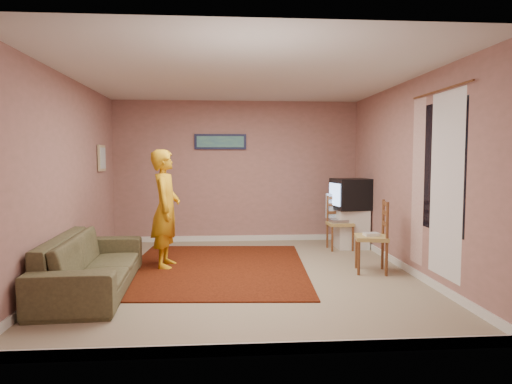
{
  "coord_description": "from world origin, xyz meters",
  "views": [
    {
      "loc": [
        -0.28,
        -5.97,
        1.56
      ],
      "look_at": [
        0.22,
        0.6,
        1.06
      ],
      "focal_mm": 32.0,
      "sensor_mm": 36.0,
      "label": 1
    }
  ],
  "objects": [
    {
      "name": "ground",
      "position": [
        0.0,
        0.0,
        0.0
      ],
      "size": [
        5.0,
        5.0,
        0.0
      ],
      "primitive_type": "plane",
      "color": "gray",
      "rests_on": "ground"
    },
    {
      "name": "wall_back",
      "position": [
        0.0,
        2.5,
        1.3
      ],
      "size": [
        4.5,
        0.02,
        2.6
      ],
      "primitive_type": "cube",
      "color": "#A26E6A",
      "rests_on": "ground"
    },
    {
      "name": "wall_front",
      "position": [
        0.0,
        -2.5,
        1.3
      ],
      "size": [
        4.5,
        0.02,
        2.6
      ],
      "primitive_type": "cube",
      "color": "#A26E6A",
      "rests_on": "ground"
    },
    {
      "name": "wall_left",
      "position": [
        -2.25,
        0.0,
        1.3
      ],
      "size": [
        0.02,
        5.0,
        2.6
      ],
      "primitive_type": "cube",
      "color": "#A26E6A",
      "rests_on": "ground"
    },
    {
      "name": "wall_right",
      "position": [
        2.25,
        0.0,
        1.3
      ],
      "size": [
        0.02,
        5.0,
        2.6
      ],
      "primitive_type": "cube",
      "color": "#A26E6A",
      "rests_on": "ground"
    },
    {
      "name": "ceiling",
      "position": [
        0.0,
        0.0,
        2.6
      ],
      "size": [
        4.5,
        5.0,
        0.02
      ],
      "primitive_type": "cube",
      "color": "silver",
      "rests_on": "wall_back"
    },
    {
      "name": "baseboard_back",
      "position": [
        0.0,
        2.49,
        0.05
      ],
      "size": [
        4.5,
        0.02,
        0.1
      ],
      "primitive_type": "cube",
      "color": "silver",
      "rests_on": "ground"
    },
    {
      "name": "baseboard_front",
      "position": [
        0.0,
        -2.49,
        0.05
      ],
      "size": [
        4.5,
        0.02,
        0.1
      ],
      "primitive_type": "cube",
      "color": "silver",
      "rests_on": "ground"
    },
    {
      "name": "baseboard_left",
      "position": [
        -2.24,
        0.0,
        0.05
      ],
      "size": [
        0.02,
        5.0,
        0.1
      ],
      "primitive_type": "cube",
      "color": "silver",
      "rests_on": "ground"
    },
    {
      "name": "baseboard_right",
      "position": [
        2.24,
        0.0,
        0.05
      ],
      "size": [
        0.02,
        5.0,
        0.1
      ],
      "primitive_type": "cube",
      "color": "silver",
      "rests_on": "ground"
    },
    {
      "name": "window",
      "position": [
        2.24,
        -0.9,
        1.45
      ],
      "size": [
        0.01,
        1.1,
        1.5
      ],
      "primitive_type": "cube",
      "color": "black",
      "rests_on": "wall_right"
    },
    {
      "name": "curtain_sheer",
      "position": [
        2.23,
        -1.05,
        1.25
      ],
      "size": [
        0.01,
        0.75,
        2.1
      ],
      "primitive_type": "cube",
      "color": "white",
      "rests_on": "wall_right"
    },
    {
      "name": "curtain_floral",
      "position": [
        2.21,
        -0.35,
        1.25
      ],
      "size": [
        0.01,
        0.35,
        2.1
      ],
      "primitive_type": "cube",
      "color": "beige",
      "rests_on": "wall_right"
    },
    {
      "name": "curtain_rod",
      "position": [
        2.2,
        -0.9,
        2.32
      ],
      "size": [
        0.02,
        1.4,
        0.02
      ],
      "primitive_type": "cylinder",
      "rotation": [
        1.57,
        0.0,
        0.0
      ],
      "color": "brown",
      "rests_on": "wall_right"
    },
    {
      "name": "picture_back",
      "position": [
        -0.3,
        2.47,
        1.85
      ],
      "size": [
        0.95,
        0.04,
        0.28
      ],
      "color": "#141737",
      "rests_on": "wall_back"
    },
    {
      "name": "picture_left",
      "position": [
        -2.22,
        1.6,
        1.55
      ],
      "size": [
        0.04,
        0.38,
        0.42
      ],
      "color": "tan",
      "rests_on": "wall_left"
    },
    {
      "name": "area_rug",
      "position": [
        -0.36,
        0.38,
        0.01
      ],
      "size": [
        2.68,
        3.26,
        0.02
      ],
      "primitive_type": "cube",
      "rotation": [
        0.0,
        0.0,
        -0.07
      ],
      "color": "black",
      "rests_on": "ground"
    },
    {
      "name": "tv_cabinet",
      "position": [
        1.95,
        1.69,
        0.33
      ],
      "size": [
        0.52,
        0.48,
        0.67
      ],
      "primitive_type": "cube",
      "color": "silver",
      "rests_on": "ground"
    },
    {
      "name": "crt_tv",
      "position": [
        1.94,
        1.69,
        0.93
      ],
      "size": [
        0.69,
        0.64,
        0.53
      ],
      "rotation": [
        0.0,
        0.0,
        0.15
      ],
      "color": "black",
      "rests_on": "tv_cabinet"
    },
    {
      "name": "chair_a",
      "position": [
        1.72,
        1.56,
        0.55
      ],
      "size": [
        0.42,
        0.4,
        0.49
      ],
      "rotation": [
        0.0,
        0.0,
        0.02
      ],
      "color": "tan",
      "rests_on": "ground"
    },
    {
      "name": "dvd_player",
      "position": [
        1.72,
        1.56,
        0.49
      ],
      "size": [
        0.34,
        0.26,
        0.06
      ],
      "primitive_type": "cube",
      "rotation": [
        0.0,
        0.0,
        0.08
      ],
      "color": "#A4A4A9",
      "rests_on": "chair_a"
    },
    {
      "name": "blue_throw",
      "position": [
        1.72,
        1.75,
        0.73
      ],
      "size": [
        0.4,
        0.05,
        0.42
      ],
      "primitive_type": "cube",
      "color": "#8EB8E8",
      "rests_on": "chair_a"
    },
    {
      "name": "chair_b",
      "position": [
        1.74,
        0.01,
        0.6
      ],
      "size": [
        0.5,
        0.52,
        0.53
      ],
      "rotation": [
        0.0,
        0.0,
        -1.78
      ],
      "color": "tan",
      "rests_on": "ground"
    },
    {
      "name": "game_console",
      "position": [
        1.74,
        0.01,
        0.52
      ],
      "size": [
        0.21,
        0.16,
        0.04
      ],
      "primitive_type": "cube",
      "rotation": [
        0.0,
        0.0,
        0.07
      ],
      "color": "silver",
      "rests_on": "chair_b"
    },
    {
      "name": "sofa",
      "position": [
        -1.8,
        -0.58,
        0.32
      ],
      "size": [
        0.97,
        2.26,
        0.65
      ],
      "primitive_type": "imported",
      "rotation": [
        0.0,
        0.0,
        1.62
      ],
      "color": "brown",
      "rests_on": "ground"
    },
    {
      "name": "person",
      "position": [
        -1.07,
        0.52,
        0.84
      ],
      "size": [
        0.43,
        0.63,
        1.67
      ],
      "primitive_type": "imported",
      "rotation": [
        0.0,
        0.0,
        1.53
      ],
      "color": "orange",
      "rests_on": "ground"
    }
  ]
}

